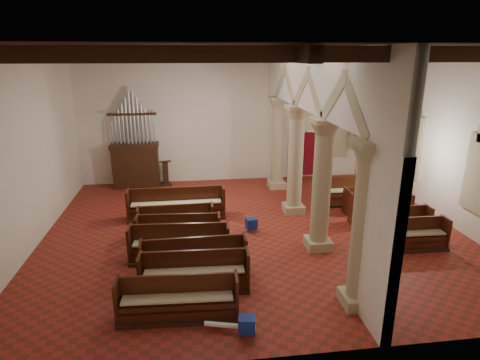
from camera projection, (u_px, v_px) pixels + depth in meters
name	position (u px, v px, depth m)	size (l,w,h in m)	color
floor	(253.00, 231.00, 13.79)	(14.00, 14.00, 0.00)	maroon
ceiling	(256.00, 47.00, 11.98)	(14.00, 14.00, 0.00)	#301E10
wall_back	(233.00, 117.00, 18.55)	(14.00, 0.02, 6.00)	white
wall_front	(309.00, 218.00, 7.21)	(14.00, 0.02, 6.00)	white
wall_left	(24.00, 152.00, 12.01)	(0.02, 12.00, 6.00)	white
wall_right	(455.00, 140.00, 13.75)	(0.02, 12.00, 6.00)	white
ceiling_beams	(255.00, 54.00, 12.03)	(13.80, 11.80, 0.30)	#341A10
arcade	(310.00, 127.00, 12.94)	(0.90, 11.90, 6.00)	#B8AC88
window_right_b	(413.00, 146.00, 16.35)	(0.03, 1.00, 2.20)	#2C6351
window_back	(336.00, 132.00, 19.40)	(1.00, 0.03, 2.20)	#2C6351
pipe_organ	(135.00, 157.00, 18.01)	(2.10, 0.85, 4.40)	#341A10
lectern	(166.00, 174.00, 18.42)	(0.56, 0.58, 1.24)	#3B2112
dossal_curtain	(305.00, 154.00, 19.47)	(1.80, 0.07, 2.17)	maroon
processional_banner	(356.00, 163.00, 19.19)	(0.59, 0.76, 2.59)	#341A10
hymnal_box_a	(247.00, 325.00, 8.59)	(0.36, 0.29, 0.36)	#162299
hymnal_box_b	(205.00, 253.00, 11.71)	(0.31, 0.25, 0.31)	navy
hymnal_box_c	(251.00, 223.00, 13.69)	(0.36, 0.29, 0.36)	navy
tube_heater_a	(230.00, 326.00, 8.74)	(0.11, 0.11, 1.13)	white
tube_heater_b	(199.00, 287.00, 10.20)	(0.09, 0.09, 0.88)	silver
nave_pew_0	(178.00, 305.00, 9.16)	(2.78, 0.82, 1.03)	#341A10
nave_pew_1	(195.00, 278.00, 10.26)	(2.81, 0.81, 1.04)	#341A10
nave_pew_2	(194.00, 263.00, 10.95)	(2.89, 0.74, 1.06)	#341A10
nave_pew_3	(180.00, 249.00, 11.75)	(2.95, 0.92, 1.09)	#341A10
nave_pew_4	(179.00, 236.00, 12.66)	(2.66, 0.85, 1.01)	#341A10
nave_pew_5	(176.00, 224.00, 13.53)	(2.54, 0.74, 0.97)	#341A10
nave_pew_6	(177.00, 208.00, 14.75)	(3.53, 0.78, 1.14)	#341A10
aisle_pew_0	(415.00, 239.00, 12.46)	(2.00, 0.70, 0.99)	#341A10
aisle_pew_1	(401.00, 225.00, 13.44)	(1.98, 0.66, 0.96)	#341A10
aisle_pew_2	(380.00, 214.00, 14.25)	(2.12, 0.79, 1.13)	#341A10
aisle_pew_3	(368.00, 204.00, 15.25)	(1.83, 0.72, 1.02)	#341A10
aisle_pew_4	(350.00, 195.00, 16.14)	(2.33, 0.81, 1.13)	#341A10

